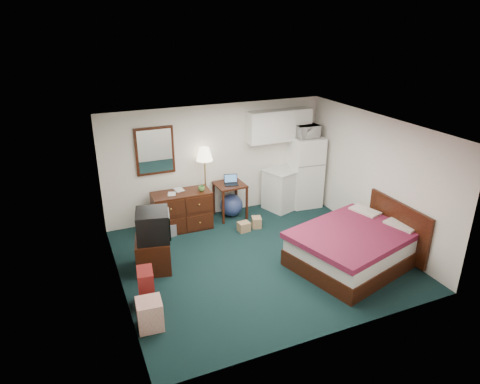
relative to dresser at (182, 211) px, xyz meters
name	(u,v)px	position (x,y,z in m)	size (l,w,h in m)	color
floor	(259,259)	(0.97, -1.78, -0.41)	(5.00, 4.50, 0.01)	black
ceiling	(262,128)	(0.97, -1.78, 2.09)	(5.00, 4.50, 0.01)	silver
walls	(261,198)	(0.97, -1.78, 0.84)	(5.01, 4.51, 2.50)	silver
mirror	(155,151)	(-0.38, 0.44, 1.24)	(0.80, 0.06, 1.00)	white
upper_cabinets	(279,125)	(2.42, 0.29, 1.54)	(1.50, 0.35, 0.70)	white
headboard	(397,227)	(3.43, -2.60, 0.14)	(0.06, 1.56, 1.00)	black
dresser	(182,211)	(0.00, 0.00, 0.00)	(1.21, 0.55, 0.83)	black
floor_lamp	(205,184)	(0.62, 0.26, 0.41)	(0.36, 0.36, 1.65)	gold
desk	(230,200)	(1.15, 0.15, -0.02)	(0.62, 0.62, 0.79)	black
exercise_ball	(231,205)	(1.20, 0.17, -0.16)	(0.51, 0.51, 0.51)	navy
kitchen_counter	(284,189)	(2.51, 0.13, 0.05)	(0.85, 0.64, 0.93)	white
fridge	(305,171)	(3.04, 0.10, 0.42)	(0.69, 0.69, 1.67)	white
bed	(353,248)	(2.45, -2.60, -0.08)	(2.06, 1.61, 0.66)	maroon
tv_stand	(153,254)	(-0.92, -1.33, -0.12)	(0.59, 0.65, 0.59)	black
suitcase	(146,287)	(-1.24, -2.31, -0.10)	(0.24, 0.38, 0.62)	maroon
retail_box	(150,314)	(-1.31, -2.87, -0.19)	(0.36, 0.36, 0.45)	#F2E2CB
file_bin	(165,230)	(-0.42, -0.20, -0.28)	(0.37, 0.28, 0.26)	slate
cardboard_box_a	(244,227)	(1.15, -0.64, -0.31)	(0.24, 0.20, 0.20)	#A2774D
cardboard_box_b	(256,222)	(1.47, -0.58, -0.30)	(0.19, 0.23, 0.23)	#A2774D
laptop	(231,180)	(1.16, 0.08, 0.48)	(0.30, 0.24, 0.20)	black
crt_tv	(153,225)	(-0.88, -1.32, 0.44)	(0.57, 0.61, 0.53)	black
microwave	(307,130)	(3.00, 0.05, 1.43)	(0.52, 0.29, 0.35)	white
book_a	(168,190)	(-0.28, 0.00, 0.52)	(0.16, 0.02, 0.22)	#A2774D
book_b	(175,186)	(-0.10, 0.12, 0.53)	(0.18, 0.02, 0.24)	#A2774D
mug	(201,188)	(0.42, -0.09, 0.48)	(0.14, 0.11, 0.14)	#558F41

